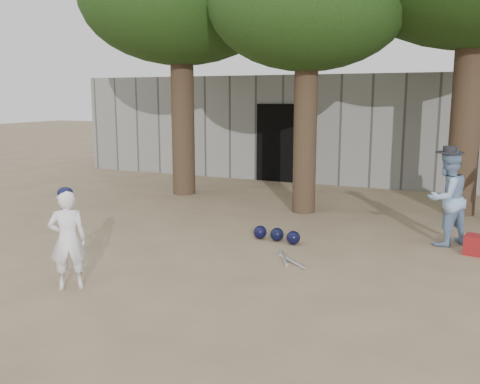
% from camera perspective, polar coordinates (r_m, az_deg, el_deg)
% --- Properties ---
extents(ground, '(70.00, 70.00, 0.00)m').
position_cam_1_polar(ground, '(7.95, -7.04, -7.60)').
color(ground, '#937C5E').
rests_on(ground, ground).
extents(boy_player, '(0.55, 0.53, 1.27)m').
position_cam_1_polar(boy_player, '(7.09, -17.89, -4.87)').
color(boy_player, white).
rests_on(boy_player, ground).
extents(spectator_blue, '(0.94, 0.96, 1.56)m').
position_cam_1_polar(spectator_blue, '(9.32, 21.19, -0.63)').
color(spectator_blue, '#88A9D3').
rests_on(spectator_blue, ground).
extents(red_bag, '(0.46, 0.38, 0.30)m').
position_cam_1_polar(red_bag, '(9.06, 24.17, -5.22)').
color(red_bag, '#A61624').
rests_on(red_bag, ground).
extents(back_building, '(16.00, 5.24, 3.00)m').
position_cam_1_polar(back_building, '(17.24, 11.39, 6.96)').
color(back_building, gray).
rests_on(back_building, ground).
extents(helmet_row, '(0.87, 0.34, 0.23)m').
position_cam_1_polar(helmet_row, '(9.05, 3.93, -4.56)').
color(helmet_row, black).
rests_on(helmet_row, ground).
extents(bat_pile, '(0.67, 0.70, 0.06)m').
position_cam_1_polar(bat_pile, '(8.01, 5.16, -7.20)').
color(bat_pile, silver).
rests_on(bat_pile, ground).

